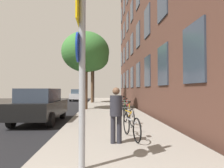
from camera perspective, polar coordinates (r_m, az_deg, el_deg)
The scene contains 16 objects.
ground_plane at distance 16.30m, azimuth -13.51°, elevation -7.15°, with size 41.80×41.80×0.00m, color #332D28.
road_asphalt at distance 16.81m, azimuth -20.62°, elevation -6.90°, with size 7.00×38.00×0.01m, color black.
sidewalk at distance 16.05m, azimuth -1.03°, elevation -7.06°, with size 4.20×38.00×0.12m, color gray.
sign_post at distance 3.76m, azimuth -8.91°, elevation 6.99°, with size 0.16×0.60×3.55m.
traffic_light at distance 23.72m, azimuth -5.50°, elevation 1.35°, with size 0.43×0.24×3.94m.
tree_near at distance 15.33m, azimuth -7.62°, elevation 9.04°, with size 3.59×3.59×5.85m.
tree_far at distance 22.88m, azimuth -5.70°, elevation 7.64°, with size 3.75×3.75×6.76m.
bicycle_0 at distance 6.12m, azimuth 5.56°, elevation -11.77°, with size 0.43×1.75×0.98m.
bicycle_1 at distance 8.51m, azimuth 4.74°, elevation -8.89°, with size 0.42×1.78×0.99m.
bicycle_2 at distance 10.89m, azimuth 3.76°, elevation -7.38°, with size 0.53×1.69×0.95m.
bicycle_3 at distance 13.31m, azimuth 4.01°, elevation -6.41°, with size 0.50×1.62×0.90m.
bicycle_4 at distance 15.70m, azimuth 3.39°, elevation -5.66°, with size 0.42×1.59×0.92m.
bicycle_5 at distance 18.10m, azimuth 3.16°, elevation -5.16°, with size 0.50×1.63×0.89m.
pedestrian_0 at distance 5.47m, azimuth 1.19°, elevation -7.84°, with size 0.42×0.42×1.52m.
car_0 at distance 10.09m, azimuth -19.93°, elevation -5.75°, with size 1.89×4.06×1.62m.
car_1 at distance 28.14m, azimuth -9.78°, elevation -3.10°, with size 1.88×4.38×1.62m.
Camera 1 is at (0.50, -0.97, 1.58)m, focal length 31.78 mm.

